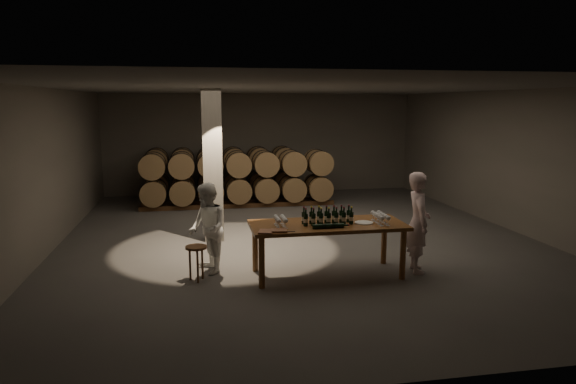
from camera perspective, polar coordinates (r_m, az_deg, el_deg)
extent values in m
plane|color=#4E4C4A|center=(11.24, 1.09, -5.10)|extent=(12.00, 12.00, 0.00)
plane|color=#605E59|center=(10.87, 1.15, 11.42)|extent=(12.00, 12.00, 0.00)
plane|color=#676158|center=(16.84, -2.99, 5.38)|extent=(10.00, 0.00, 10.00)
plane|color=#676158|center=(5.29, 14.30, -4.59)|extent=(10.00, 0.00, 10.00)
plane|color=#676158|center=(11.09, -25.12, 2.19)|extent=(0.00, 12.00, 12.00)
plane|color=#676158|center=(12.91, 23.46, 3.25)|extent=(0.00, 12.00, 12.00)
cube|color=slate|center=(10.93, -8.39, 2.91)|extent=(0.40, 0.40, 3.20)
cylinder|color=brown|center=(8.16, -2.94, -7.82)|extent=(0.10, 0.10, 0.84)
cylinder|color=brown|center=(8.77, 12.64, -6.80)|extent=(0.10, 0.10, 0.84)
cylinder|color=brown|center=(8.98, -3.67, -6.19)|extent=(0.10, 0.10, 0.84)
cylinder|color=brown|center=(9.54, 10.62, -5.38)|extent=(0.10, 0.10, 0.84)
cube|color=brown|center=(8.67, 4.42, -3.70)|extent=(2.60, 1.10, 0.06)
cube|color=brown|center=(15.82, -7.27, -0.60)|extent=(4.70, 0.10, 0.12)
cube|color=brown|center=(16.41, -7.39, -0.23)|extent=(4.70, 0.10, 0.12)
cylinder|color=olive|center=(16.07, -14.32, 0.82)|extent=(0.70, 0.95, 0.70)
cylinder|color=black|center=(15.81, -14.38, 0.67)|extent=(0.73, 0.04, 0.73)
cylinder|color=black|center=(16.33, -14.27, 0.96)|extent=(0.73, 0.04, 0.73)
cylinder|color=olive|center=(16.03, -11.54, 0.90)|extent=(0.70, 0.95, 0.70)
cylinder|color=black|center=(15.78, -11.56, 0.76)|extent=(0.73, 0.04, 0.73)
cylinder|color=black|center=(16.29, -11.53, 1.04)|extent=(0.73, 0.04, 0.73)
cylinder|color=olive|center=(16.04, -8.76, 0.99)|extent=(0.70, 0.95, 0.70)
cylinder|color=black|center=(15.78, -8.73, 0.85)|extent=(0.73, 0.04, 0.73)
cylinder|color=black|center=(16.29, -8.79, 1.13)|extent=(0.73, 0.04, 0.73)
cylinder|color=olive|center=(16.08, -5.98, 1.07)|extent=(0.70, 0.95, 0.70)
cylinder|color=black|center=(15.82, -5.90, 0.93)|extent=(0.73, 0.04, 0.73)
cylinder|color=black|center=(16.33, -6.05, 1.21)|extent=(0.73, 0.04, 0.73)
cylinder|color=olive|center=(16.15, -3.22, 1.15)|extent=(0.70, 0.95, 0.70)
cylinder|color=black|center=(15.90, -3.10, 1.01)|extent=(0.73, 0.04, 0.73)
cylinder|color=black|center=(16.41, -3.33, 1.29)|extent=(0.73, 0.04, 0.73)
cylinder|color=olive|center=(16.27, -0.49, 1.23)|extent=(0.70, 0.95, 0.70)
cylinder|color=black|center=(16.02, -0.33, 1.09)|extent=(0.73, 0.04, 0.73)
cylinder|color=black|center=(16.52, -0.65, 1.36)|extent=(0.73, 0.04, 0.73)
cylinder|color=olive|center=(15.97, -14.44, 3.44)|extent=(0.70, 0.95, 0.70)
cylinder|color=black|center=(15.72, -14.50, 3.34)|extent=(0.73, 0.04, 0.73)
cylinder|color=black|center=(16.23, -14.38, 3.54)|extent=(0.73, 0.04, 0.73)
cylinder|color=olive|center=(15.94, -11.63, 3.53)|extent=(0.70, 0.95, 0.70)
cylinder|color=black|center=(15.68, -11.65, 3.43)|extent=(0.73, 0.04, 0.73)
cylinder|color=black|center=(16.20, -11.62, 3.63)|extent=(0.73, 0.04, 0.73)
cylinder|color=olive|center=(15.94, -8.83, 3.62)|extent=(0.70, 0.95, 0.70)
cylinder|color=black|center=(15.68, -8.80, 3.52)|extent=(0.73, 0.04, 0.73)
cylinder|color=black|center=(16.20, -8.85, 3.71)|extent=(0.73, 0.04, 0.73)
cylinder|color=olive|center=(15.98, -6.03, 3.70)|extent=(0.70, 0.95, 0.70)
cylinder|color=black|center=(15.72, -5.95, 3.60)|extent=(0.73, 0.04, 0.73)
cylinder|color=black|center=(16.24, -6.10, 3.79)|extent=(0.73, 0.04, 0.73)
cylinder|color=olive|center=(16.06, -3.24, 3.76)|extent=(0.70, 0.95, 0.70)
cylinder|color=black|center=(15.80, -3.13, 3.67)|extent=(0.73, 0.04, 0.73)
cylinder|color=black|center=(16.32, -3.36, 3.86)|extent=(0.73, 0.04, 0.73)
cylinder|color=olive|center=(16.18, -0.50, 3.82)|extent=(0.70, 0.95, 0.70)
cylinder|color=black|center=(15.92, -0.33, 3.73)|extent=(0.73, 0.04, 0.73)
cylinder|color=black|center=(16.43, -0.65, 3.91)|extent=(0.73, 0.04, 0.73)
cube|color=brown|center=(14.48, -5.41, -1.53)|extent=(5.48, 0.10, 0.12)
cube|color=brown|center=(15.06, -5.62, -1.09)|extent=(5.48, 0.10, 0.12)
cylinder|color=olive|center=(14.69, -14.67, -0.02)|extent=(0.70, 0.95, 0.70)
cylinder|color=black|center=(14.43, -14.75, -0.19)|extent=(0.73, 0.04, 0.73)
cylinder|color=black|center=(14.95, -14.60, 0.15)|extent=(0.73, 0.04, 0.73)
cylinder|color=olive|center=(14.65, -11.63, 0.08)|extent=(0.70, 0.95, 0.70)
cylinder|color=black|center=(14.39, -11.65, -0.10)|extent=(0.73, 0.04, 0.73)
cylinder|color=black|center=(14.91, -11.61, 0.24)|extent=(0.73, 0.04, 0.73)
cylinder|color=olive|center=(14.65, -8.58, 0.17)|extent=(0.70, 0.95, 0.70)
cylinder|color=black|center=(14.40, -8.55, 0.00)|extent=(0.73, 0.04, 0.73)
cylinder|color=black|center=(14.91, -8.62, 0.33)|extent=(0.73, 0.04, 0.73)
cylinder|color=olive|center=(14.70, -5.54, 0.26)|extent=(0.70, 0.95, 0.70)
cylinder|color=black|center=(14.44, -5.45, 0.10)|extent=(0.73, 0.04, 0.73)
cylinder|color=black|center=(14.95, -5.63, 0.42)|extent=(0.73, 0.04, 0.73)
cylinder|color=olive|center=(14.78, -2.53, 0.35)|extent=(0.70, 0.95, 0.70)
cylinder|color=black|center=(14.53, -2.39, 0.19)|extent=(0.73, 0.04, 0.73)
cylinder|color=black|center=(15.04, -2.67, 0.51)|extent=(0.73, 0.04, 0.73)
cylinder|color=olive|center=(14.91, 0.44, 0.44)|extent=(0.70, 0.95, 0.70)
cylinder|color=black|center=(14.66, 0.63, 0.28)|extent=(0.73, 0.04, 0.73)
cylinder|color=black|center=(15.16, 0.25, 0.60)|extent=(0.73, 0.04, 0.73)
cylinder|color=olive|center=(15.07, 3.35, 0.53)|extent=(0.70, 0.95, 0.70)
cylinder|color=black|center=(14.83, 3.59, 0.37)|extent=(0.73, 0.04, 0.73)
cylinder|color=black|center=(15.32, 3.12, 0.68)|extent=(0.73, 0.04, 0.73)
cylinder|color=olive|center=(14.59, -14.80, 2.85)|extent=(0.70, 0.95, 0.70)
cylinder|color=black|center=(14.33, -14.87, 2.73)|extent=(0.73, 0.04, 0.73)
cylinder|color=black|center=(14.84, -14.73, 2.97)|extent=(0.73, 0.04, 0.73)
cylinder|color=olive|center=(14.55, -11.73, 2.95)|extent=(0.70, 0.95, 0.70)
cylinder|color=black|center=(14.29, -11.75, 2.83)|extent=(0.73, 0.04, 0.73)
cylinder|color=black|center=(14.81, -11.71, 3.07)|extent=(0.73, 0.04, 0.73)
cylinder|color=olive|center=(14.55, -8.66, 3.04)|extent=(0.70, 0.95, 0.70)
cylinder|color=black|center=(14.29, -8.62, 2.92)|extent=(0.73, 0.04, 0.73)
cylinder|color=black|center=(14.81, -8.69, 3.16)|extent=(0.73, 0.04, 0.73)
cylinder|color=olive|center=(14.59, -5.59, 3.13)|extent=(0.70, 0.95, 0.70)
cylinder|color=black|center=(14.34, -5.50, 3.01)|extent=(0.73, 0.04, 0.73)
cylinder|color=black|center=(14.85, -5.68, 3.24)|extent=(0.73, 0.04, 0.73)
cylinder|color=olive|center=(14.68, -2.55, 3.20)|extent=(0.70, 0.95, 0.70)
cylinder|color=black|center=(14.42, -2.41, 3.09)|extent=(0.73, 0.04, 0.73)
cylinder|color=black|center=(14.94, -2.69, 3.32)|extent=(0.73, 0.04, 0.73)
cylinder|color=olive|center=(14.81, 0.44, 3.27)|extent=(0.70, 0.95, 0.70)
cylinder|color=black|center=(14.55, 0.64, 3.16)|extent=(0.73, 0.04, 0.73)
cylinder|color=black|center=(15.06, 0.26, 3.38)|extent=(0.73, 0.04, 0.73)
cylinder|color=olive|center=(14.97, 3.38, 3.33)|extent=(0.70, 0.95, 0.70)
cylinder|color=black|center=(14.72, 3.62, 3.21)|extent=(0.73, 0.04, 0.73)
cylinder|color=black|center=(15.22, 3.15, 3.43)|extent=(0.73, 0.04, 0.73)
cylinder|color=black|center=(8.44, 1.98, -3.13)|extent=(0.07, 0.07, 0.20)
cylinder|color=silver|center=(8.44, 1.98, -3.20)|extent=(0.08, 0.08, 0.06)
cylinder|color=black|center=(8.41, 1.99, -2.19)|extent=(0.03, 0.03, 0.08)
cylinder|color=yellow|center=(8.40, 1.99, -1.88)|extent=(0.03, 0.03, 0.02)
cylinder|color=black|center=(8.58, 1.77, -2.92)|extent=(0.07, 0.07, 0.20)
cylinder|color=silver|center=(8.59, 1.77, -2.98)|extent=(0.08, 0.08, 0.06)
cylinder|color=black|center=(8.55, 1.77, -1.98)|extent=(0.03, 0.03, 0.08)
cylinder|color=maroon|center=(8.54, 1.77, -1.68)|extent=(0.03, 0.03, 0.02)
cylinder|color=black|center=(8.47, 2.84, -3.10)|extent=(0.07, 0.07, 0.20)
cylinder|color=silver|center=(8.47, 2.84, -3.16)|extent=(0.08, 0.08, 0.06)
cylinder|color=black|center=(8.44, 2.85, -2.15)|extent=(0.03, 0.03, 0.08)
cylinder|color=maroon|center=(8.43, 2.85, -1.85)|extent=(0.03, 0.03, 0.02)
cylinder|color=black|center=(8.61, 2.61, -2.88)|extent=(0.07, 0.07, 0.20)
cylinder|color=silver|center=(8.61, 2.61, -2.94)|extent=(0.08, 0.08, 0.06)
cylinder|color=black|center=(8.58, 2.62, -1.95)|extent=(0.03, 0.03, 0.08)
cylinder|color=yellow|center=(8.57, 2.62, -1.65)|extent=(0.03, 0.03, 0.02)
cylinder|color=black|center=(8.50, 3.70, -3.06)|extent=(0.07, 0.07, 0.20)
cylinder|color=silver|center=(8.50, 3.70, -3.12)|extent=(0.08, 0.08, 0.06)
cylinder|color=black|center=(8.47, 3.71, -2.12)|extent=(0.03, 0.03, 0.08)
cylinder|color=yellow|center=(8.46, 3.71, -1.81)|extent=(0.03, 0.03, 0.02)
cylinder|color=black|center=(8.64, 3.46, -2.84)|extent=(0.07, 0.07, 0.20)
cylinder|color=silver|center=(8.64, 3.45, -2.90)|extent=(0.08, 0.08, 0.06)
cylinder|color=black|center=(8.61, 3.46, -1.92)|extent=(0.03, 0.03, 0.08)
cylinder|color=maroon|center=(8.60, 3.47, -1.62)|extent=(0.03, 0.03, 0.02)
cylinder|color=black|center=(8.53, 4.55, -3.02)|extent=(0.07, 0.07, 0.20)
cylinder|color=silver|center=(8.53, 4.54, -3.08)|extent=(0.08, 0.08, 0.06)
cylinder|color=black|center=(8.50, 4.56, -2.08)|extent=(0.03, 0.03, 0.08)
cylinder|color=maroon|center=(8.49, 4.56, -1.78)|extent=(0.03, 0.03, 0.02)
cylinder|color=black|center=(8.67, 4.29, -2.81)|extent=(0.07, 0.07, 0.20)
cylinder|color=silver|center=(8.67, 4.29, -2.87)|extent=(0.08, 0.08, 0.06)
cylinder|color=black|center=(8.64, 4.30, -1.88)|extent=(0.03, 0.03, 0.08)
cylinder|color=yellow|center=(8.63, 4.31, -1.58)|extent=(0.03, 0.03, 0.02)
cylinder|color=black|center=(8.57, 5.39, -2.98)|extent=(0.07, 0.07, 0.20)
cylinder|color=silver|center=(8.57, 5.39, -3.04)|extent=(0.08, 0.08, 0.06)
cylinder|color=black|center=(8.54, 5.40, -2.05)|extent=(0.03, 0.03, 0.08)
cylinder|color=yellow|center=(8.53, 5.41, -1.75)|extent=(0.03, 0.03, 0.02)
cylinder|color=black|center=(8.71, 5.12, -2.77)|extent=(0.07, 0.07, 0.20)
cylinder|color=silver|center=(8.71, 5.12, -2.83)|extent=(0.08, 0.08, 0.06)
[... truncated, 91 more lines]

